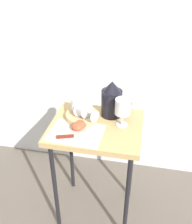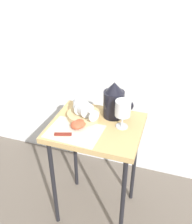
{
  "view_description": "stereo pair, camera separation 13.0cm",
  "coord_description": "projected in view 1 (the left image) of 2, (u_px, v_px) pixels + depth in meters",
  "views": [
    {
      "loc": [
        0.22,
        -1.08,
        1.44
      ],
      "look_at": [
        0.0,
        0.0,
        0.75
      ],
      "focal_mm": 41.14,
      "sensor_mm": 36.0,
      "label": 1
    },
    {
      "loc": [
        0.34,
        -1.05,
        1.44
      ],
      "look_at": [
        0.0,
        0.0,
        0.75
      ],
      "focal_mm": 41.14,
      "sensor_mm": 36.0,
      "label": 2
    }
  ],
  "objects": [
    {
      "name": "ground_plane",
      "position": [
        96.0,
        208.0,
        1.7
      ],
      "size": [
        6.0,
        6.0,
        0.0
      ],
      "primitive_type": "plane",
      "color": "#665B51"
    },
    {
      "name": "curtain_drape",
      "position": [
        112.0,
        14.0,
        1.5
      ],
      "size": [
        2.4,
        0.03,
        2.27
      ],
      "primitive_type": "cube",
      "color": "white",
      "rests_on": "ground_plane"
    },
    {
      "name": "table",
      "position": [
        96.0,
        138.0,
        1.39
      ],
      "size": [
        0.48,
        0.4,
        0.67
      ],
      "color": "tan",
      "rests_on": "ground_plane"
    },
    {
      "name": "linen_napkin",
      "position": [
        76.0,
        133.0,
        1.28
      ],
      "size": [
        0.28,
        0.22,
        0.0
      ],
      "primitive_type": "cube",
      "rotation": [
        0.0,
        0.0,
        -0.05
      ],
      "color": "beige",
      "rests_on": "table"
    },
    {
      "name": "basket_tray",
      "position": [
        82.0,
        116.0,
        1.38
      ],
      "size": [
        0.18,
        0.18,
        0.03
      ],
      "primitive_type": "cylinder",
      "color": "tan",
      "rests_on": "table"
    },
    {
      "name": "pitcher",
      "position": [
        112.0,
        102.0,
        1.38
      ],
      "size": [
        0.16,
        0.11,
        0.2
      ],
      "color": "black",
      "rests_on": "table"
    },
    {
      "name": "wine_glass_upright",
      "position": [
        123.0,
        108.0,
        1.29
      ],
      "size": [
        0.08,
        0.08,
        0.15
      ],
      "color": "silver",
      "rests_on": "table"
    },
    {
      "name": "wine_glass_tipped_near",
      "position": [
        83.0,
        109.0,
        1.34
      ],
      "size": [
        0.16,
        0.14,
        0.08
      ],
      "color": "silver",
      "rests_on": "basket_tray"
    },
    {
      "name": "wine_glass_tipped_far",
      "position": [
        78.0,
        106.0,
        1.37
      ],
      "size": [
        0.13,
        0.16,
        0.07
      ],
      "color": "silver",
      "rests_on": "basket_tray"
    },
    {
      "name": "apple_half_left",
      "position": [
        80.0,
        125.0,
        1.31
      ],
      "size": [
        0.07,
        0.07,
        0.04
      ],
      "primitive_type": "ellipsoid",
      "color": "#C15133",
      "rests_on": "linen_napkin"
    },
    {
      "name": "apple_half_right",
      "position": [
        78.0,
        126.0,
        1.3
      ],
      "size": [
        0.07,
        0.07,
        0.04
      ],
      "primitive_type": "ellipsoid",
      "color": "#C15133",
      "rests_on": "linen_napkin"
    },
    {
      "name": "knife",
      "position": [
        72.0,
        136.0,
        1.25
      ],
      "size": [
        0.21,
        0.08,
        0.01
      ],
      "color": "silver",
      "rests_on": "linen_napkin"
    }
  ]
}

